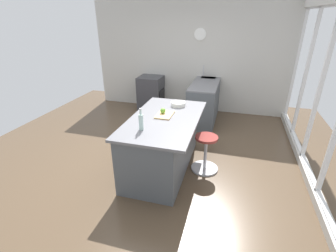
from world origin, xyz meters
TOP-DOWN VIEW (x-y plane):
  - ground_plane at (0.00, 0.00)m, footprint 6.85×6.85m
  - window_panel_rear at (0.00, 2.48)m, footprint 5.27×0.12m
  - interior_partition_left at (-2.63, 0.00)m, footprint 0.15×4.96m
  - sink_cabinet at (-2.29, 0.56)m, footprint 2.25×0.60m
  - oven_range at (-2.28, -0.91)m, footprint 0.60×0.61m
  - kitchen_island at (0.31, 0.20)m, footprint 1.82×1.03m
  - stool_by_window at (0.20, 0.89)m, footprint 0.44×0.44m
  - cutting_board at (0.22, 0.21)m, footprint 0.36×0.24m
  - apple_green at (0.19, 0.18)m, footprint 0.08×0.08m
  - water_bottle at (0.81, 0.06)m, footprint 0.06×0.06m
  - fruit_bowl at (-0.26, 0.32)m, footprint 0.25×0.25m

SIDE VIEW (x-z plane):
  - ground_plane at x=0.00m, z-range 0.00..0.00m
  - stool_by_window at x=0.20m, z-range -0.02..0.59m
  - oven_range at x=-2.28m, z-range 0.00..0.88m
  - kitchen_island at x=0.31m, z-range 0.01..0.90m
  - sink_cabinet at x=-2.29m, z-range -0.13..1.06m
  - cutting_board at x=0.22m, z-range 0.90..0.92m
  - fruit_bowl at x=-0.26m, z-range 0.90..0.97m
  - apple_green at x=0.19m, z-range 0.92..1.00m
  - water_bottle at x=0.81m, z-range 0.86..1.17m
  - interior_partition_left at x=-2.63m, z-range 0.00..2.69m
  - window_panel_rear at x=0.00m, z-range 0.24..2.92m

